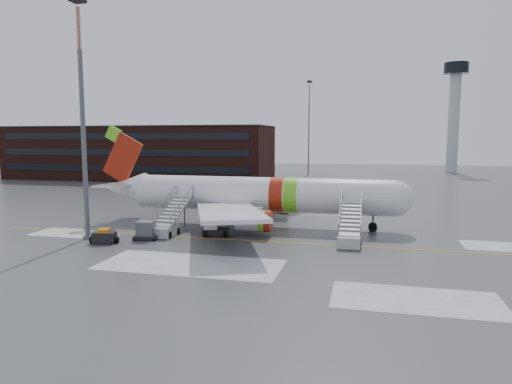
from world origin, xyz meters
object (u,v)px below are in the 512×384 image
(pushback_tug, at_px, (214,230))
(baggage_tractor, at_px, (104,237))
(airstair_fwd, at_px, (350,233))
(light_mast_near, at_px, (83,116))
(uld_container, at_px, (146,231))
(airliner, at_px, (252,195))
(airstair_aft, at_px, (168,224))

(pushback_tug, distance_m, baggage_tractor, 10.26)
(airstair_fwd, bearing_deg, light_mast_near, -171.87)
(uld_container, bearing_deg, light_mast_near, -169.99)
(airliner, relative_size, pushback_tug, 12.16)
(pushback_tug, bearing_deg, airliner, 69.21)
(airliner, xyz_separation_m, airstair_fwd, (10.82, -6.54, -2.35))
(airstair_aft, bearing_deg, pushback_tug, 4.74)
(uld_container, relative_size, light_mast_near, 0.11)
(airstair_fwd, xyz_separation_m, airstair_aft, (-17.83, 0.00, 0.00))
(uld_container, xyz_separation_m, baggage_tractor, (-2.98, -2.39, -0.25))
(pushback_tug, bearing_deg, airstair_aft, -175.26)
(pushback_tug, relative_size, baggage_tractor, 1.07)
(airstair_aft, bearing_deg, baggage_tractor, -129.99)
(baggage_tractor, distance_m, light_mast_near, 11.51)
(light_mast_near, bearing_deg, airliner, 36.10)
(airstair_aft, relative_size, uld_container, 3.24)
(airliner, bearing_deg, uld_container, -131.99)
(uld_container, bearing_deg, airstair_fwd, 7.56)
(light_mast_near, bearing_deg, uld_container, 10.01)
(airstair_fwd, xyz_separation_m, light_mast_near, (-24.60, -3.51, 10.62))
(airliner, bearing_deg, pushback_tug, -110.79)
(airliner, distance_m, light_mast_near, 18.95)
(baggage_tractor, bearing_deg, airstair_aft, 50.01)
(airstair_fwd, relative_size, light_mast_near, 0.34)
(airstair_fwd, relative_size, uld_container, 3.24)
(uld_container, height_order, baggage_tractor, uld_container)
(pushback_tug, relative_size, light_mast_near, 0.13)
(airliner, xyz_separation_m, pushback_tug, (-2.33, -6.15, -2.76))
(uld_container, distance_m, light_mast_near, 12.27)
(airliner, distance_m, uld_container, 12.46)
(airstair_fwd, bearing_deg, airliner, 148.87)
(airstair_aft, distance_m, uld_container, 2.78)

